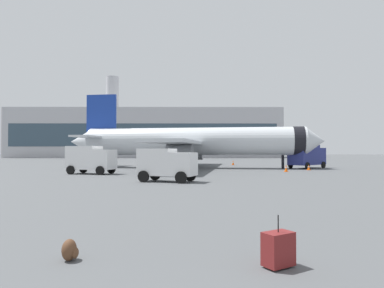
{
  "coord_description": "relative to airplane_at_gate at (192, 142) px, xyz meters",
  "views": [
    {
      "loc": [
        0.05,
        -2.21,
        2.47
      ],
      "look_at": [
        0.25,
        27.4,
        3.0
      ],
      "focal_mm": 32.35,
      "sensor_mm": 36.0,
      "label": 1
    }
  ],
  "objects": [
    {
      "name": "airplane_at_gate",
      "position": [
        0.0,
        0.0,
        0.0
      ],
      "size": [
        35.72,
        32.36,
        10.5
      ],
      "color": "silver",
      "rests_on": "ground"
    },
    {
      "name": "service_truck",
      "position": [
        -10.63,
        -11.92,
        -2.05
      ],
      "size": [
        5.21,
        3.57,
        2.9
      ],
      "color": "white",
      "rests_on": "ground"
    },
    {
      "name": "fuel_truck",
      "position": [
        15.65,
        -0.85,
        -1.88
      ],
      "size": [
        6.09,
        5.77,
        3.2
      ],
      "color": "navy",
      "rests_on": "ground"
    },
    {
      "name": "cargo_van",
      "position": [
        -2.16,
        -20.81,
        -2.21
      ],
      "size": [
        4.81,
        3.5,
        2.6
      ],
      "color": "white",
      "rests_on": "ground"
    },
    {
      "name": "safety_cone_near",
      "position": [
        6.88,
        9.5,
        -3.28
      ],
      "size": [
        0.44,
        0.44,
        0.76
      ],
      "color": "#F2590C",
      "rests_on": "ground"
    },
    {
      "name": "safety_cone_mid",
      "position": [
        14.39,
        -5.23,
        -3.31
      ],
      "size": [
        0.44,
        0.44,
        0.7
      ],
      "color": "#F2590C",
      "rests_on": "ground"
    },
    {
      "name": "safety_cone_far",
      "position": [
        -3.02,
        10.2,
        -3.36
      ],
      "size": [
        0.44,
        0.44,
        0.61
      ],
      "color": "#F2590C",
      "rests_on": "ground"
    },
    {
      "name": "safety_cone_outer",
      "position": [
        10.7,
        -8.43,
        -3.25
      ],
      "size": [
        0.44,
        0.44,
        0.83
      ],
      "color": "#F2590C",
      "rests_on": "ground"
    },
    {
      "name": "rolling_suitcase",
      "position": [
        1.53,
        -40.61,
        -3.27
      ],
      "size": [
        0.75,
        0.67,
        1.1
      ],
      "color": "maroon",
      "rests_on": "ground"
    },
    {
      "name": "traveller_backpack",
      "position": [
        -3.01,
        -40.14,
        -3.42
      ],
      "size": [
        0.36,
        0.4,
        0.48
      ],
      "color": "brown",
      "rests_on": "ground"
    },
    {
      "name": "terminal_building",
      "position": [
        -15.43,
        73.46,
        4.62
      ],
      "size": [
        90.41,
        21.82,
        28.34
      ],
      "color": "#B2B2B7",
      "rests_on": "ground"
    }
  ]
}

